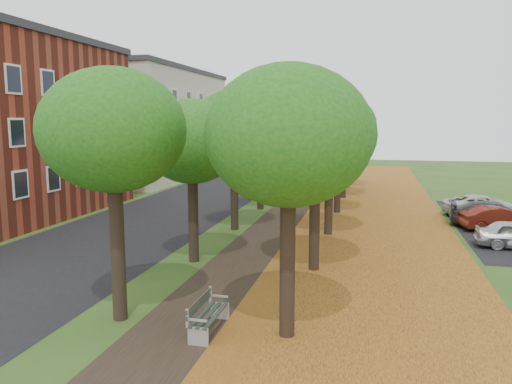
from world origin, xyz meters
The scene contains 11 objects.
ground centered at (0.00, 0.00, 0.00)m, with size 120.00×120.00×0.00m, color #2D4C19.
street_asphalt centered at (-7.50, 15.00, 0.00)m, with size 8.00×70.00×0.01m, color black.
footpath centered at (0.00, 15.00, 0.00)m, with size 3.20×70.00×0.01m, color black.
leaf_verge centered at (5.00, 15.00, 0.01)m, with size 7.50×70.00×0.01m, color #B87622.
tree_row_west centered at (-2.20, 15.00, 5.10)m, with size 4.26×34.26×6.94m.
tree_row_east centered at (2.60, 15.00, 5.10)m, with size 4.26×34.26×6.94m.
building_cream centered at (-17.00, 33.00, 5.21)m, with size 10.30×20.30×10.40m.
bench centered at (0.49, -0.23, 0.47)m, with size 0.59×1.93×0.91m.
car_red centered at (11.00, 14.84, 0.62)m, with size 1.32×3.77×1.24m, color maroon.
car_grey centered at (11.00, 15.71, 0.66)m, with size 1.85×4.54×1.32m, color #2D2D31.
car_white centered at (11.00, 18.68, 0.63)m, with size 2.08×4.52×1.26m, color silver.
Camera 1 is at (4.67, -12.28, 5.63)m, focal length 35.00 mm.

